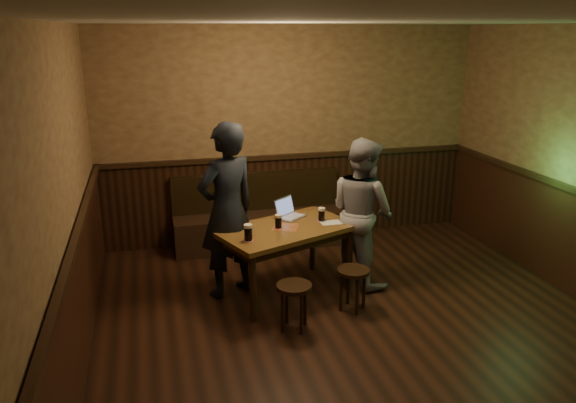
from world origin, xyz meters
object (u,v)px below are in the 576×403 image
(pint_left, at_px, (248,232))
(pub_table, at_px, (286,236))
(bench, at_px, (259,223))
(pint_mid, at_px, (278,221))
(person_suit, at_px, (227,211))
(stool_left, at_px, (294,294))
(stool_right, at_px, (353,277))
(laptop, at_px, (288,212))
(pint_right, at_px, (321,214))
(person_grey, at_px, (362,212))

(pint_left, bearing_deg, pub_table, 32.54)
(bench, xyz_separation_m, pint_mid, (-0.08, -1.46, 0.52))
(person_suit, bearing_deg, pub_table, 140.09)
(stool_left, relative_size, person_suit, 0.24)
(stool_right, bearing_deg, pub_table, 136.23)
(pint_left, height_order, person_suit, person_suit)
(pint_left, distance_m, laptop, 0.82)
(stool_left, height_order, person_suit, person_suit)
(stool_left, distance_m, stool_right, 0.71)
(pint_right, bearing_deg, person_suit, 177.21)
(bench, xyz_separation_m, pint_right, (0.42, -1.35, 0.52))
(pub_table, relative_size, stool_right, 3.62)
(pub_table, distance_m, pint_right, 0.47)
(pint_mid, xyz_separation_m, pint_right, (0.51, 0.11, 0.00))
(bench, distance_m, pint_left, 1.87)
(pint_left, relative_size, laptop, 0.44)
(pint_left, xyz_separation_m, laptop, (0.56, 0.60, -0.03))
(laptop, bearing_deg, stool_left, -139.97)
(pub_table, distance_m, pint_left, 0.56)
(pint_right, relative_size, person_suit, 0.08)
(stool_left, relative_size, pint_right, 3.02)
(pub_table, height_order, pint_left, pint_left)
(stool_right, bearing_deg, pint_right, 102.20)
(bench, distance_m, pint_mid, 1.55)
(laptop, bearing_deg, person_grey, -53.45)
(stool_left, bearing_deg, person_grey, 40.67)
(pub_table, bearing_deg, bench, 68.40)
(pint_right, height_order, laptop, laptop)
(laptop, bearing_deg, pub_table, -147.89)
(pub_table, relative_size, stool_left, 3.52)
(stool_left, bearing_deg, pint_left, 125.76)
(pint_left, distance_m, pint_right, 0.96)
(bench, relative_size, pint_right, 14.60)
(stool_left, relative_size, stool_right, 1.03)
(person_suit, bearing_deg, stool_right, 123.46)
(stool_left, distance_m, pint_right, 1.11)
(pint_mid, bearing_deg, pint_left, -143.01)
(stool_left, relative_size, person_grey, 0.28)
(pint_mid, relative_size, person_grey, 0.09)
(pint_right, distance_m, person_grey, 0.47)
(pub_table, xyz_separation_m, laptop, (0.11, 0.31, 0.15))
(pub_table, bearing_deg, laptop, 48.79)
(pint_left, bearing_deg, stool_left, -54.24)
(pub_table, relative_size, person_suit, 0.86)
(stool_right, xyz_separation_m, pint_mid, (-0.64, 0.53, 0.47))
(pint_left, height_order, pint_mid, pint_left)
(person_suit, relative_size, person_grey, 1.14)
(stool_right, xyz_separation_m, pint_left, (-1.01, 0.25, 0.48))
(pint_right, bearing_deg, laptop, 145.95)
(person_grey, bearing_deg, person_suit, 66.72)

